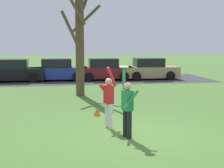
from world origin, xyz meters
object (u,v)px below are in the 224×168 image
at_px(parked_car_blue, 58,70).
at_px(field_cone_orange, 97,112).
at_px(parked_car_tan, 150,70).
at_px(person_defender, 109,99).
at_px(frisbee_disc, 124,67).
at_px(bare_tree_tall, 80,41).
at_px(person_catcher, 127,105).
at_px(parked_car_maroon, 105,70).
at_px(parked_car_black, 15,71).

distance_m(parked_car_blue, field_cone_orange, 12.56).
xyz_separation_m(parked_car_blue, parked_car_tan, (6.81, -0.31, 0.00)).
height_order(person_defender, frisbee_disc, frisbee_disc).
height_order(person_defender, bare_tree_tall, bare_tree_tall).
height_order(person_defender, field_cone_orange, person_defender).
height_order(parked_car_blue, bare_tree_tall, bare_tree_tall).
xyz_separation_m(person_defender, parked_car_blue, (-1.42, 14.44, -0.25)).
xyz_separation_m(person_catcher, parked_car_maroon, (1.60, 15.47, -0.25)).
distance_m(person_defender, parked_car_blue, 14.51).
xyz_separation_m(frisbee_disc, parked_car_blue, (-1.72, 15.46, -1.37)).
bearing_deg(parked_car_blue, parked_car_black, -174.68).
bearing_deg(person_catcher, bare_tree_tall, -11.11).
bearing_deg(parked_car_black, person_defender, -71.36).
relative_size(parked_car_tan, bare_tree_tall, 0.75).
height_order(person_defender, parked_car_blue, person_defender).
xyz_separation_m(person_catcher, field_cone_orange, (-0.51, 3.19, -0.82)).
bearing_deg(field_cone_orange, parked_car_blue, 95.83).
height_order(person_catcher, bare_tree_tall, bare_tree_tall).
xyz_separation_m(person_defender, parked_car_maroon, (1.96, 14.24, -0.25)).
bearing_deg(parked_car_black, frisbee_disc, -71.44).
distance_m(frisbee_disc, field_cone_orange, 3.58).
height_order(parked_car_blue, parked_car_maroon, same).
relative_size(parked_car_black, field_cone_orange, 12.92).
distance_m(parked_car_tan, field_cone_orange, 13.38).
bearing_deg(person_catcher, parked_car_tan, -34.41).
bearing_deg(field_cone_orange, bare_tree_tall, 92.74).
bearing_deg(field_cone_orange, person_catcher, -80.93).
height_order(frisbee_disc, parked_car_black, frisbee_disc).
distance_m(person_catcher, frisbee_disc, 1.13).
distance_m(frisbee_disc, parked_car_tan, 16.03).
height_order(person_catcher, field_cone_orange, person_catcher).
relative_size(person_defender, field_cone_orange, 6.38).
bearing_deg(bare_tree_tall, person_defender, -86.81).
distance_m(person_defender, parked_car_black, 14.90).
height_order(frisbee_disc, parked_car_maroon, frisbee_disc).
bearing_deg(frisbee_disc, person_defender, 106.30).
xyz_separation_m(person_defender, parked_car_black, (-4.48, 14.21, -0.25)).
relative_size(person_catcher, field_cone_orange, 6.50).
height_order(person_defender, parked_car_black, person_defender).
relative_size(person_catcher, bare_tree_tall, 0.37).
xyz_separation_m(parked_car_tan, bare_tree_tall, (-5.78, -7.07, 2.11)).
height_order(frisbee_disc, field_cone_orange, frisbee_disc).
xyz_separation_m(person_catcher, frisbee_disc, (-0.06, 0.22, 1.11)).
bearing_deg(frisbee_disc, parked_car_blue, 96.35).
relative_size(person_defender, frisbee_disc, 7.39).
bearing_deg(parked_car_blue, person_defender, -83.21).
bearing_deg(parked_car_tan, frisbee_disc, -107.41).
relative_size(parked_car_black, parked_car_maroon, 1.00).
height_order(person_catcher, frisbee_disc, frisbee_disc).
bearing_deg(parked_car_maroon, field_cone_orange, -98.58).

